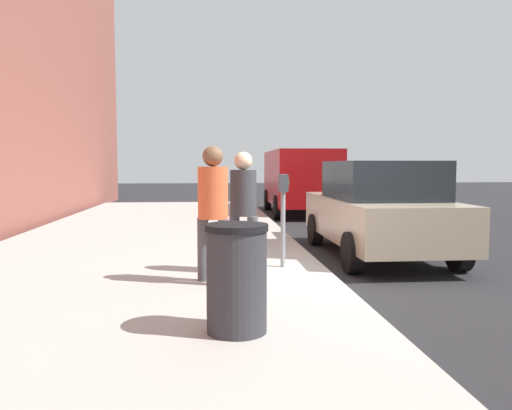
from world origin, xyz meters
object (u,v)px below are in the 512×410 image
Objects in this scene: trash_bin at (237,278)px; pedestrian_bystander at (213,202)px; parked_sedan_near at (379,209)px; parking_meter at (283,200)px; parked_van_far at (300,178)px; pedestrian_at_meter at (243,202)px.

pedestrian_bystander is at bearing 5.73° from trash_bin.
trash_bin is at bearing 147.28° from parked_sedan_near.
parking_meter is at bearing -16.26° from trash_bin.
parked_sedan_near is at bearing 180.00° from parked_van_far.
pedestrian_at_meter is 0.97× the size of pedestrian_bystander.
parked_sedan_near reaches higher than parking_meter.
pedestrian_bystander is at bearing 128.83° from parked_sedan_near.
pedestrian_at_meter is at bearing 11.02° from pedestrian_bystander.
parked_sedan_near is at bearing -4.25° from pedestrian_at_meter.
trash_bin is (-2.97, 0.87, -0.51)m from parking_meter.
pedestrian_bystander reaches higher than parking_meter.
parked_sedan_near reaches higher than trash_bin.
trash_bin is (-1.99, -0.20, -0.56)m from pedestrian_bystander.
parking_meter is 0.72m from pedestrian_at_meter.
parking_meter reaches higher than trash_bin.
parking_meter is 3.14m from trash_bin.
parked_van_far reaches higher than pedestrian_bystander.
pedestrian_at_meter is 3.21m from parked_sedan_near.
parking_meter is 0.32× the size of parked_sedan_near.
pedestrian_at_meter is (-0.35, 0.63, 0.00)m from parking_meter.
pedestrian_at_meter is 1.72× the size of trash_bin.
trash_bin is at bearing -128.43° from pedestrian_bystander.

